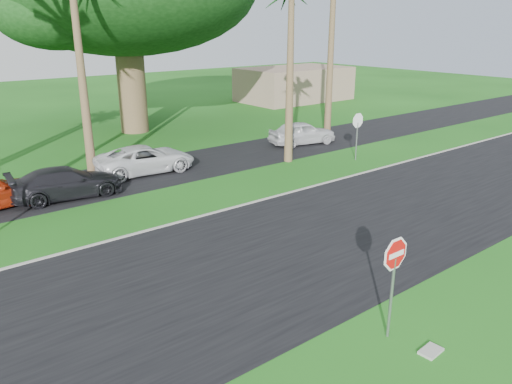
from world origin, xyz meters
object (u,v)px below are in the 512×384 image
at_px(stop_sign_far, 357,127).
at_px(car_pickup, 302,133).
at_px(car_dark, 66,183).
at_px(car_minivan, 146,159).
at_px(stop_sign_near, 394,267).

height_order(stop_sign_far, car_pickup, stop_sign_far).
bearing_deg(car_dark, car_minivan, -66.83).
xyz_separation_m(car_dark, car_minivan, (4.25, 1.37, 0.01)).
height_order(car_dark, car_minivan, car_minivan).
bearing_deg(car_minivan, car_dark, 112.56).
distance_m(stop_sign_near, stop_sign_far, 15.91).
bearing_deg(car_minivan, car_pickup, -87.18).
relative_size(stop_sign_far, car_dark, 0.59).
bearing_deg(stop_sign_far, car_pickup, -92.57).
height_order(stop_sign_near, stop_sign_far, same).
bearing_deg(stop_sign_near, stop_sign_far, 43.73).
xyz_separation_m(stop_sign_near, car_minivan, (1.68, 15.67, -1.12)).
bearing_deg(car_minivan, stop_sign_near, 178.55).
xyz_separation_m(stop_sign_near, car_pickup, (11.70, 15.35, -1.09)).
height_order(car_dark, car_pickup, car_pickup).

